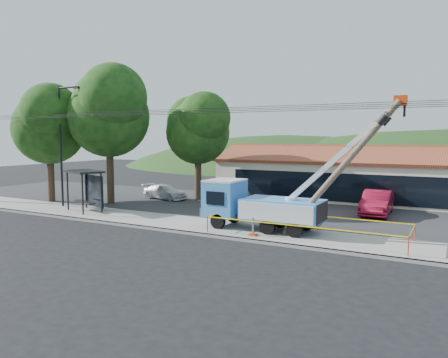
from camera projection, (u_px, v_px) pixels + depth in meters
The scene contains 19 objects.
ground at pixel (180, 244), 21.81m from camera, with size 120.00×120.00×0.00m, color black.
curb at pixel (202, 235), 23.64m from camera, with size 60.00×0.25×0.15m, color #99958F.
sidewalk at pixel (219, 228), 25.30m from camera, with size 60.00×4.00×0.15m, color #99958F.
parking_lot at pixel (271, 208), 32.31m from camera, with size 60.00×12.00×0.10m, color #28282B.
strip_mall at pixel (351, 177), 37.21m from camera, with size 22.50×8.53×4.67m.
streetlight at pixel (63, 137), 32.20m from camera, with size 2.13×0.22×9.00m.
tree_west_near at pixel (109, 108), 33.76m from camera, with size 7.56×6.72×10.80m.
tree_west_far at pixel (49, 122), 34.92m from camera, with size 6.84×6.08×9.48m.
tree_lot at pixel (198, 126), 35.90m from camera, with size 6.30×5.60×8.94m.
hill_west at pixel (285, 167), 77.05m from camera, with size 78.40×56.00×28.00m, color #203C15.
hill_center at pixel (443, 172), 65.19m from camera, with size 89.60×64.00×32.00m, color #203C15.
power_lines at pixel (8, 148), 33.45m from camera, with size 60.00×1.42×8.00m.
utility_truck at pixel (260, 204), 24.55m from camera, with size 10.82×3.66×7.14m.
leaning_pole at pixel (344, 165), 21.73m from camera, with size 5.82×1.73×7.09m.
bus_shelter at pixel (87, 181), 30.54m from camera, with size 3.37×2.69×2.83m.
caution_tape at pixel (306, 224), 22.81m from camera, with size 10.26×3.16×0.91m.
car_silver at pixel (236, 211), 31.46m from camera, with size 1.89×4.70×1.60m, color #A3A7AA.
car_red at pixel (377, 216), 29.46m from camera, with size 1.74×4.99×1.64m, color maroon.
car_white at pixel (165, 200), 36.89m from camera, with size 1.70×4.19×1.22m, color silver.
Camera 1 is at (12.13, -17.75, 5.39)m, focal length 35.00 mm.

